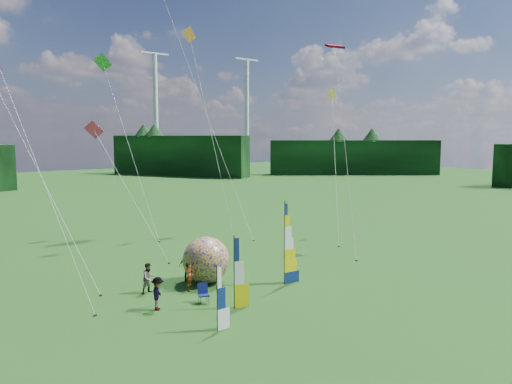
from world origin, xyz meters
TOP-DOWN VIEW (x-y plane):
  - ground at (0.00, 0.00)m, footprint 220.00×220.00m
  - treeline_ring at (0.00, 0.00)m, footprint 210.00×210.00m
  - turbine_left at (70.00, 95.00)m, footprint 8.00×1.20m
  - turbine_right at (45.00, 102.00)m, footprint 8.00×1.20m
  - feather_banner_main at (0.66, 3.42)m, footprint 1.29×0.18m
  - side_banner_left at (-4.05, 1.99)m, footprint 0.99×0.39m
  - side_banner_far at (-6.39, 0.10)m, footprint 0.88×0.12m
  - bol_inflatable at (-2.68, 6.58)m, footprint 3.19×3.19m
  - spectator_a at (-4.25, 5.91)m, footprint 0.71×0.65m
  - spectator_b at (-6.18, 6.98)m, footprint 0.85×0.48m
  - spectator_c at (-7.10, 4.26)m, footprint 0.97×1.09m
  - spectator_d at (-3.28, 7.63)m, footprint 1.10×0.99m
  - camp_chair at (-4.79, 3.65)m, footprint 0.76×0.76m
  - kite_whale at (6.32, 20.40)m, footprint 5.48×16.51m
  - kite_rainbow_delta at (-10.10, 12.50)m, footprint 11.49×14.36m
  - kite_parafoil at (10.78, 7.74)m, footprint 11.65×12.53m
  - small_kite_red at (-2.84, 16.45)m, footprint 7.90×12.16m
  - small_kite_orange at (5.84, 18.52)m, footprint 4.43×11.15m
  - small_kite_yellow at (13.39, 11.00)m, footprint 7.55×8.01m
  - small_kite_pink at (-11.70, 8.54)m, footprint 7.58×9.67m
  - small_kite_green at (0.38, 23.02)m, footprint 5.00×12.30m

SIDE VIEW (x-z plane):
  - ground at x=0.00m, z-range 0.00..0.00m
  - camp_chair at x=-4.79m, z-range 0.00..1.01m
  - spectator_a at x=-4.25m, z-range 0.00..1.62m
  - spectator_c at x=-7.10m, z-range 0.00..1.66m
  - spectator_b at x=-6.18m, z-range 0.00..1.68m
  - spectator_d at x=-3.28m, z-range 0.00..1.81m
  - bol_inflatable at x=-2.68m, z-range 0.00..2.76m
  - side_banner_far at x=-6.39m, z-range 0.00..2.92m
  - side_banner_left at x=-4.05m, z-range 0.00..3.60m
  - feather_banner_main at x=0.66m, z-range 0.00..4.76m
  - treeline_ring at x=0.00m, z-range 0.00..8.00m
  - small_kite_red at x=-2.84m, z-range 0.00..10.32m
  - small_kite_yellow at x=13.39m, z-range 0.00..13.36m
  - kite_rainbow_delta at x=-10.10m, z-range 0.00..14.85m
  - small_kite_green at x=0.38m, z-range 0.00..16.71m
  - kite_parafoil at x=10.78m, z-range 0.00..17.55m
  - small_kite_pink at x=-11.70m, z-range 0.00..17.91m
  - small_kite_orange at x=5.84m, z-range 0.00..19.04m
  - kite_whale at x=6.32m, z-range 0.00..24.30m
  - turbine_left at x=70.00m, z-range 0.00..30.00m
  - turbine_right at x=45.00m, z-range 0.00..30.00m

